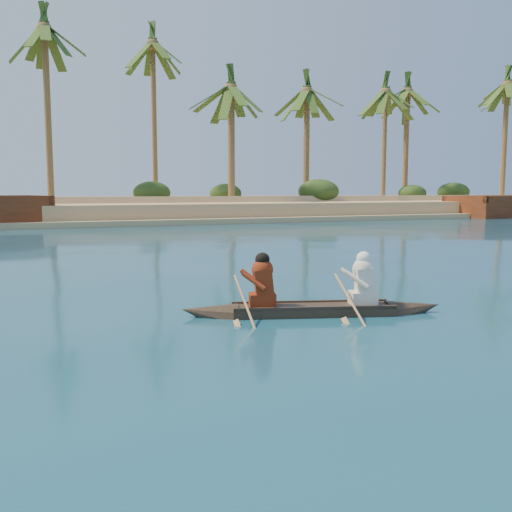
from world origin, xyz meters
name	(u,v)px	position (x,y,z in m)	size (l,w,h in m)	color
ground	(313,277)	(0.00, 0.00, 0.00)	(160.00, 160.00, 0.00)	navy
sandy_embankment	(90,207)	(0.00, 46.89, 0.53)	(150.00, 51.00, 1.50)	tan
palm_grove	(105,118)	(0.00, 35.00, 8.00)	(110.00, 14.00, 16.00)	#2E4F1B
shrub_cluster	(114,204)	(0.00, 31.50, 1.20)	(100.00, 6.00, 2.40)	#253F17
canoe	(313,301)	(-2.21, -4.00, 0.25)	(4.70, 2.03, 1.30)	#392D1F
barge_right	(508,208)	(32.06, 23.84, 0.72)	(12.89, 6.40, 2.05)	brown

